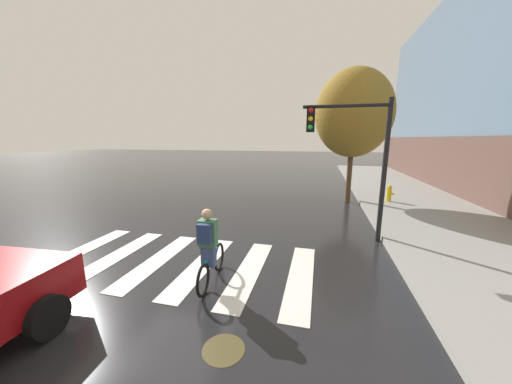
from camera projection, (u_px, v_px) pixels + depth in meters
ground_plane at (172, 262)px, 6.65m from camera, size 120.00×120.00×0.00m
crosswalk_stripes at (179, 262)px, 6.59m from camera, size 6.62×3.22×0.01m
manhole_cover at (224, 349)px, 3.87m from camera, size 0.64×0.64×0.01m
cyclist at (209, 248)px, 5.45m from camera, size 0.38×1.71×1.69m
traffic_light_near at (356, 146)px, 7.62m from camera, size 2.47×0.28×4.20m
fire_hydrant at (389, 193)px, 12.36m from camera, size 0.33×0.22×0.78m
street_tree_near at (354, 114)px, 12.10m from camera, size 3.51×3.51×6.25m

